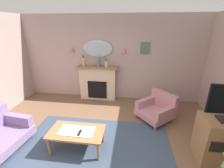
# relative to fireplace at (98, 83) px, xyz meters

# --- Properties ---
(floor) EXTENTS (6.87, 6.75, 0.10)m
(floor) POSITION_rel_fireplace_xyz_m (0.42, -2.71, -0.62)
(floor) COLOR brown
(floor) RESTS_ON ground
(wall_back) EXTENTS (6.87, 0.10, 2.76)m
(wall_back) POSITION_rel_fireplace_xyz_m (0.42, 0.22, 0.81)
(wall_back) COLOR #B29993
(wall_back) RESTS_ON ground
(patterned_rug) EXTENTS (3.20, 2.40, 0.01)m
(patterned_rug) POSITION_rel_fireplace_xyz_m (0.42, -2.51, -0.56)
(patterned_rug) COLOR #38475B
(patterned_rug) RESTS_ON ground
(fireplace) EXTENTS (1.36, 0.36, 1.16)m
(fireplace) POSITION_rel_fireplace_xyz_m (0.00, 0.00, 0.00)
(fireplace) COLOR beige
(fireplace) RESTS_ON ground
(mantel_vase_right) EXTENTS (0.10, 0.10, 0.44)m
(mantel_vase_right) POSITION_rel_fireplace_xyz_m (-0.45, -0.03, 0.83)
(mantel_vase_right) COLOR tan
(mantel_vase_right) RESTS_ON fireplace
(mantel_vase_left) EXTENTS (0.12, 0.12, 0.39)m
(mantel_vase_left) POSITION_rel_fireplace_xyz_m (0.05, -0.03, 0.77)
(mantel_vase_left) COLOR #4C7093
(mantel_vase_left) RESTS_ON fireplace
(mantel_vase_centre) EXTENTS (0.10, 0.10, 0.35)m
(mantel_vase_centre) POSITION_rel_fireplace_xyz_m (0.30, -0.03, 0.78)
(mantel_vase_centre) COLOR silver
(mantel_vase_centre) RESTS_ON fireplace
(wall_mirror) EXTENTS (0.96, 0.06, 0.56)m
(wall_mirror) POSITION_rel_fireplace_xyz_m (0.00, 0.14, 1.14)
(wall_mirror) COLOR #B2BCC6
(wall_sconce_left) EXTENTS (0.14, 0.14, 0.14)m
(wall_sconce_left) POSITION_rel_fireplace_xyz_m (-0.85, 0.09, 1.09)
(wall_sconce_left) COLOR #D17066
(wall_sconce_right) EXTENTS (0.14, 0.14, 0.14)m
(wall_sconce_right) POSITION_rel_fireplace_xyz_m (0.85, 0.09, 1.09)
(wall_sconce_right) COLOR #D17066
(framed_picture) EXTENTS (0.28, 0.03, 0.36)m
(framed_picture) POSITION_rel_fireplace_xyz_m (1.50, 0.15, 1.18)
(framed_picture) COLOR #4C6B56
(coffee_table) EXTENTS (1.10, 0.60, 0.45)m
(coffee_table) POSITION_rel_fireplace_xyz_m (0.09, -2.38, -0.19)
(coffee_table) COLOR olive
(coffee_table) RESTS_ON ground
(tv_remote) EXTENTS (0.04, 0.16, 0.02)m
(tv_remote) POSITION_rel_fireplace_xyz_m (0.17, -2.44, -0.12)
(tv_remote) COLOR black
(tv_remote) RESTS_ON coffee_table
(armchair_in_corner) EXTENTS (1.14, 1.14, 0.71)m
(armchair_in_corner) POSITION_rel_fireplace_xyz_m (1.87, -0.99, -0.27)
(armchair_in_corner) COLOR #B77A84
(armchair_in_corner) RESTS_ON ground
(tv_cabinet) EXTENTS (0.80, 0.57, 0.90)m
(tv_cabinet) POSITION_rel_fireplace_xyz_m (2.81, -2.31, -0.12)
(tv_cabinet) COLOR olive
(tv_cabinet) RESTS_ON ground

